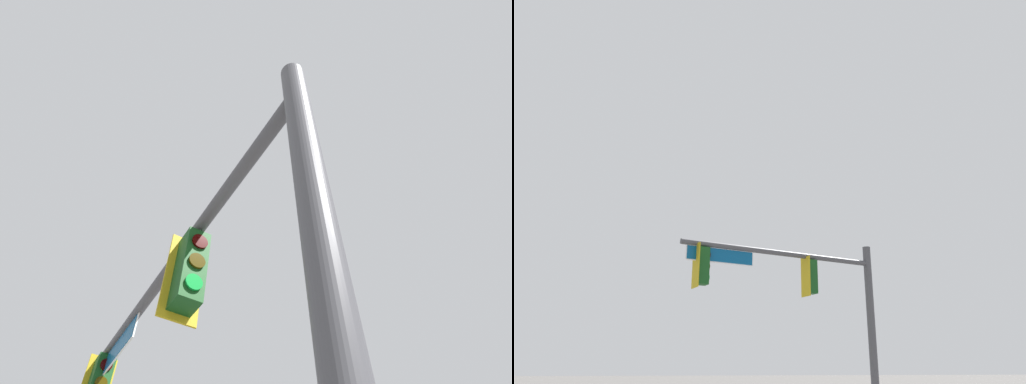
% 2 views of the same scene
% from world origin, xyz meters
% --- Properties ---
extents(signal_pole_near, '(6.90, 1.81, 6.15)m').
position_xyz_m(signal_pole_near, '(-3.71, -7.66, 4.24)').
color(signal_pole_near, '#47474C').
rests_on(signal_pole_near, ground_plane).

